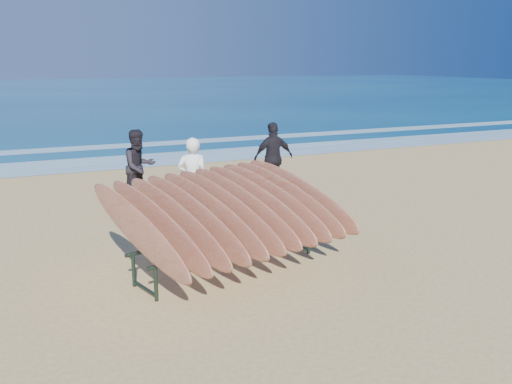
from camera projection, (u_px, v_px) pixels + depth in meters
ground at (275, 257)px, 9.17m from camera, size 120.00×120.00×0.00m
ocean at (53, 92)px, 58.09m from camera, size 160.00×160.00×0.00m
foam_near at (145, 160)px, 18.06m from camera, size 160.00×160.00×0.00m
foam_far at (125, 146)px, 21.17m from camera, size 160.00×160.00×0.00m
surfboard_rack at (228, 211)px, 8.41m from camera, size 3.84×3.62×1.60m
person_white at (193, 179)px, 11.11m from camera, size 0.71×0.55×1.73m
person_dark_a at (139, 167)px, 12.43m from camera, size 1.01×0.90×1.72m
person_dark_b at (273, 158)px, 13.49m from camera, size 1.05×0.46×1.76m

